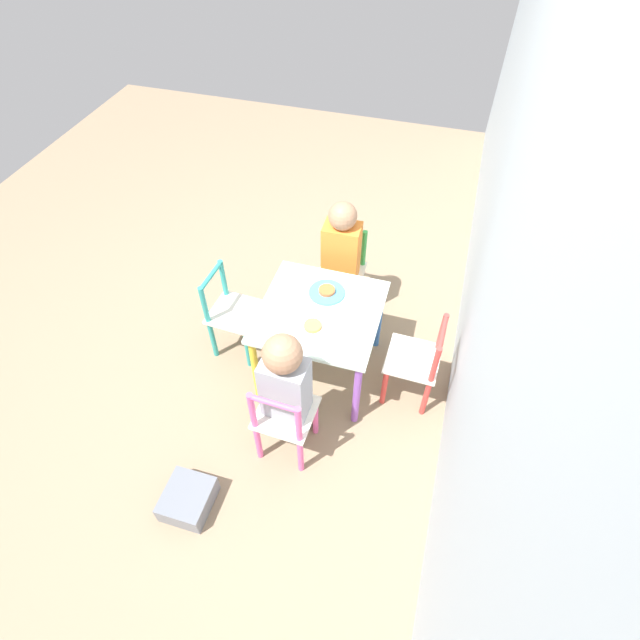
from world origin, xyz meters
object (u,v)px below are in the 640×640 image
Objects in this scene: kids_table at (320,320)px; chair_green at (342,274)px; child_left at (341,255)px; chair_red at (417,362)px; chair_pink at (284,419)px; storage_bin at (188,499)px; plate_left at (327,292)px; plate_right at (313,327)px; child_right at (287,383)px; chair_teal at (232,314)px.

chair_green reaches higher than kids_table.
chair_red is at bearing -43.29° from child_left.
chair_pink is 0.56m from storage_bin.
child_left is at bearing -88.05° from chair_pink.
child_left is at bearing 165.87° from storage_bin.
plate_left is (0.32, 0.01, 0.02)m from child_left.
plate_right is (0.63, 0.02, 0.22)m from chair_green.
chair_pink is 1.02m from chair_green.
kids_table is 0.15m from plate_right.
storage_bin is (0.90, -0.35, -0.35)m from kids_table.
chair_green is at bearing -177.68° from plate_left.
chair_red is at bearing -134.63° from chair_pink.
child_right is at bearing -90.00° from chair_pink.
chair_red is (0.04, 1.02, 0.00)m from chair_teal.
chair_teal is (-0.54, -0.49, 0.00)m from chair_pink.
chair_red is 0.57m from plate_right.
chair_teal is 0.68m from child_left.
kids_table is at bearing 180.00° from plate_right.
kids_table is 0.75× the size of child_left.
chair_pink and chair_red have the same top height.
storage_bin is at bearing -105.88° from child_left.
chair_red is 1.26m from storage_bin.
plate_left is at bearing 160.98° from storage_bin.
kids_table is 2.63× the size of storage_bin.
child_right is 0.70m from storage_bin.
chair_pink is 2.92× the size of plate_left.
chair_pink is 0.45m from plate_right.
plate_left is (-0.25, 0.00, 0.00)m from plate_right.
plate_right reaches higher than kids_table.
chair_green is 0.67m from plate_right.
chair_green and chair_red have the same top height.
chair_red is (0.52, 0.52, 0.00)m from chair_green.
kids_table is 0.53m from chair_red.
chair_green is 0.68× the size of child_right.
child_right reaches higher than chair_red.
plate_right is 0.82× the size of storage_bin.
chair_green is 0.21m from child_left.
plate_left is at bearing -103.52° from chair_red.
kids_table is 1.10× the size of chair_pink.
child_right is at bearing -3.31° from plate_right.
child_left is at bearing -178.62° from plate_right.
chair_pink is at bearing 139.88° from storage_bin.
chair_green is 1.00× the size of chair_red.
chair_green reaches higher than plate_left.
chair_green is 1.47m from storage_bin.
child_left reaches higher than kids_table.
chair_red reaches higher than plate_right.
child_right reaches higher than storage_bin.
kids_table is at bearing 158.61° from storage_bin.
plate_right is (0.12, 0.00, 0.08)m from kids_table.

